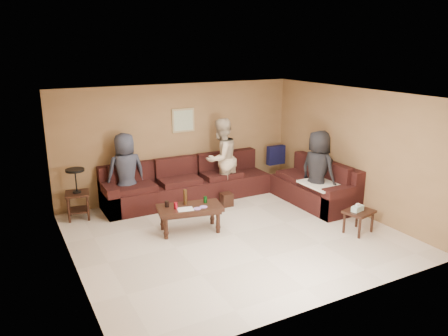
% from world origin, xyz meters
% --- Properties ---
extents(room, '(5.60, 5.50, 2.50)m').
position_xyz_m(room, '(0.00, 0.00, 1.66)').
color(room, beige).
rests_on(room, ground).
extents(sectional_sofa, '(4.65, 2.90, 0.97)m').
position_xyz_m(sectional_sofa, '(0.81, 1.52, 0.33)').
color(sectional_sofa, black).
rests_on(sectional_sofa, ground).
extents(coffee_table, '(1.25, 0.80, 0.76)m').
position_xyz_m(coffee_table, '(-0.64, 0.51, 0.41)').
color(coffee_table, black).
rests_on(coffee_table, ground).
extents(end_table_left, '(0.51, 0.51, 1.01)m').
position_xyz_m(end_table_left, '(-2.33, 2.09, 0.53)').
color(end_table_left, black).
rests_on(end_table_left, ground).
extents(side_table_right, '(0.59, 0.52, 0.57)m').
position_xyz_m(side_table_right, '(2.03, -0.99, 0.37)').
color(side_table_right, black).
rests_on(side_table_right, ground).
extents(waste_bin, '(0.24, 0.24, 0.28)m').
position_xyz_m(waste_bin, '(0.57, 1.34, 0.14)').
color(waste_bin, black).
rests_on(waste_bin, ground).
extents(wall_art, '(0.52, 0.04, 0.52)m').
position_xyz_m(wall_art, '(0.10, 2.48, 1.70)').
color(wall_art, tan).
rests_on(wall_art, ground).
extents(person_left, '(0.81, 0.55, 1.62)m').
position_xyz_m(person_left, '(-1.34, 2.09, 0.81)').
color(person_left, '#2D313F').
rests_on(person_left, ground).
extents(person_middle, '(1.04, 0.93, 1.78)m').
position_xyz_m(person_middle, '(0.73, 1.89, 0.89)').
color(person_middle, '#BDA98C').
rests_on(person_middle, ground).
extents(person_right, '(0.70, 0.91, 1.66)m').
position_xyz_m(person_right, '(2.12, 0.30, 0.83)').
color(person_right, black).
rests_on(person_right, ground).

